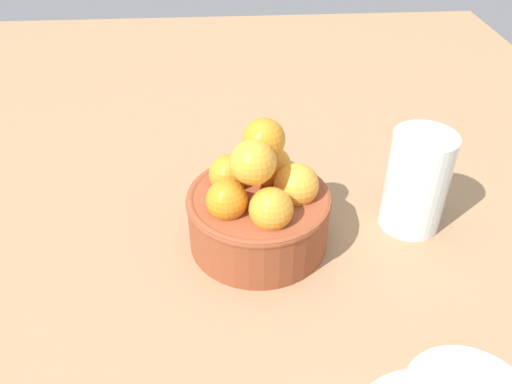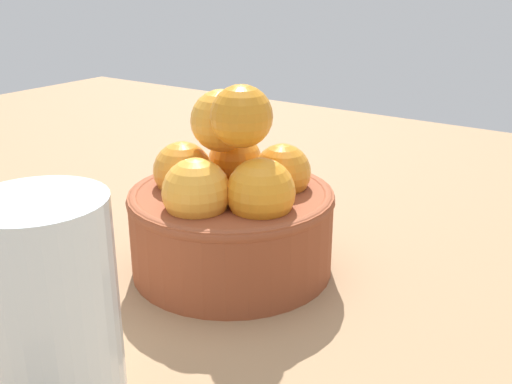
{
  "view_description": "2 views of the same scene",
  "coord_description": "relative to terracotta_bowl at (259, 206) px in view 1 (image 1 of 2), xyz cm",
  "views": [
    {
      "loc": [
        42.6,
        -3.18,
        38.32
      ],
      "look_at": [
        -1.73,
        -0.15,
        5.27
      ],
      "focal_mm": 37.07,
      "sensor_mm": 36.0,
      "label": 1
    },
    {
      "loc": [
        -24.27,
        32.02,
        20.92
      ],
      "look_at": [
        -0.91,
        -1.81,
        5.69
      ],
      "focal_mm": 42.14,
      "sensor_mm": 36.0,
      "label": 2
    }
  ],
  "objects": [
    {
      "name": "ground_plane",
      "position": [
        0.03,
        -0.06,
        -6.78
      ],
      "size": [
        148.0,
        106.76,
        3.99
      ],
      "primitive_type": "cube",
      "color": "#997551"
    },
    {
      "name": "terracotta_bowl",
      "position": [
        0.0,
        0.0,
        0.0
      ],
      "size": [
        14.86,
        14.86,
        13.97
      ],
      "color": "brown",
      "rests_on": "ground_plane"
    },
    {
      "name": "water_glass",
      "position": [
        -1.86,
        16.98,
        0.87
      ],
      "size": [
        6.63,
        6.63,
        11.31
      ],
      "primitive_type": "cylinder",
      "color": "silver",
      "rests_on": "ground_plane"
    }
  ]
}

